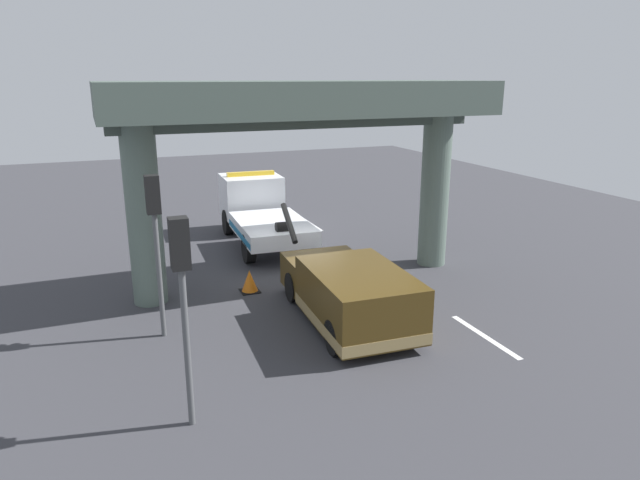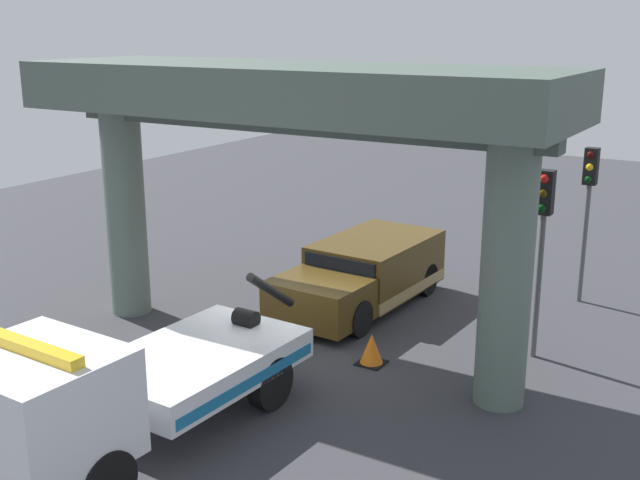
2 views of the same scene
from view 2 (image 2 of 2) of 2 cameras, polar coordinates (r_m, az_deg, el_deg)
The scene contains 9 objects.
ground_plane at distance 16.67m, azimuth -3.33°, elevation -8.85°, with size 60.00×40.00×0.10m, color #38383D.
lane_stripe_west at distance 22.76m, azimuth -0.52°, elevation -1.94°, with size 2.60×0.16×0.01m, color silver.
lane_stripe_mid at distance 18.22m, azimuth -10.52°, elevation -6.73°, with size 2.60×0.16×0.01m, color silver.
tow_truck_white at distance 13.11m, azimuth -14.68°, elevation -10.36°, with size 7.30×2.67×2.46m.
towed_van_green at distance 19.56m, azimuth 3.24°, elevation -2.51°, with size 5.29×2.42×1.58m.
overpass_structure at distance 15.80m, azimuth -2.37°, elevation 8.85°, with size 3.60×11.26×6.03m.
traffic_light_near at distance 20.28m, azimuth 18.93°, elevation 3.41°, with size 0.39×0.32×3.91m.
traffic_light_far at distance 16.47m, azimuth 15.88°, elevation 1.22°, with size 0.39×0.32×3.99m.
traffic_cone_orange at distance 16.36m, azimuth 3.77°, elevation -7.95°, with size 0.55×0.55×0.66m.
Camera 2 is at (12.50, 8.65, 6.79)m, focal length 44.07 mm.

